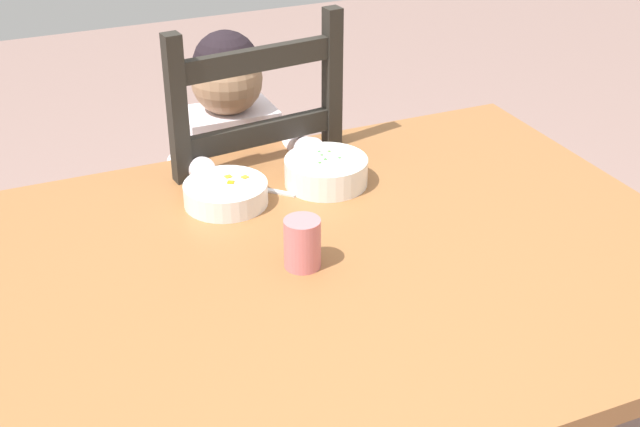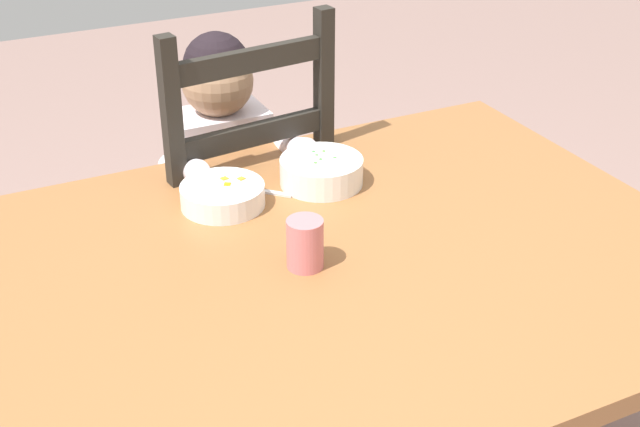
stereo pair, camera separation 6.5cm
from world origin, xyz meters
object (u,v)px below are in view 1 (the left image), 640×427
child_figure (235,166)px  spoon (255,187)px  dining_chair (240,222)px  bowl_of_peas (326,171)px  bowl_of_carrots (226,193)px  drinking_cup (302,243)px  dining_table (343,293)px

child_figure → spoon: bearing=-98.1°
dining_chair → bowl_of_peas: (0.11, -0.30, 0.26)m
bowl_of_carrots → child_figure: bearing=68.6°
bowl_of_peas → bowl_of_carrots: 0.23m
dining_chair → drinking_cup: (-0.07, -0.58, 0.27)m
spoon → child_figure: bearing=81.9°
child_figure → bowl_of_peas: size_ratio=5.41×
child_figure → dining_chair: bearing=32.7°
dining_table → bowl_of_carrots: bowl_of_carrots is taller
child_figure → drinking_cup: bearing=-96.0°
child_figure → bowl_of_carrots: 0.33m
dining_table → bowl_of_carrots: (-0.14, 0.29, 0.11)m
child_figure → drinking_cup: size_ratio=10.18×
spoon → bowl_of_carrots: bearing=-153.8°
spoon → dining_chair: bearing=80.7°
bowl_of_carrots → drinking_cup: (0.05, -0.29, 0.02)m
bowl_of_carrots → drinking_cup: drinking_cup is taller
spoon → drinking_cup: size_ratio=1.17×
child_figure → drinking_cup: 0.59m
dining_chair → bowl_of_carrots: dining_chair is taller
bowl_of_peas → dining_chair: bearing=110.1°
drinking_cup → child_figure: bearing=84.0°
dining_table → spoon: size_ratio=12.18×
bowl_of_peas → spoon: 0.16m
drinking_cup → dining_table: bearing=-0.7°
child_figure → drinking_cup: (-0.06, -0.58, 0.11)m
bowl_of_carrots → drinking_cup: 0.29m
bowl_of_peas → drinking_cup: size_ratio=1.88×
dining_chair → child_figure: size_ratio=1.07×
dining_table → bowl_of_peas: 0.32m
child_figure → spoon: 0.27m
bowl_of_carrots → spoon: 0.09m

